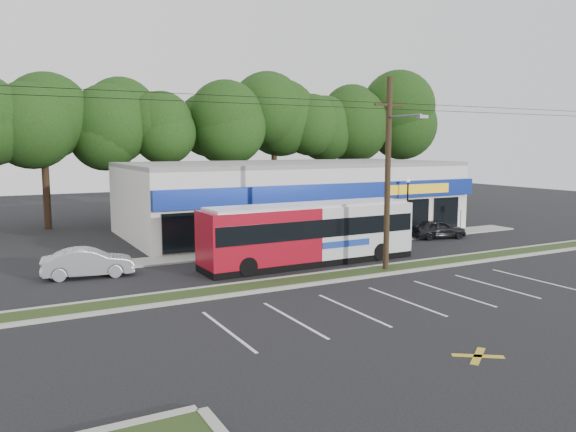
% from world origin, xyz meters
% --- Properties ---
extents(ground, '(120.00, 120.00, 0.00)m').
position_xyz_m(ground, '(0.00, 0.00, 0.00)').
color(ground, black).
rests_on(ground, ground).
extents(grass_strip, '(40.00, 1.60, 0.12)m').
position_xyz_m(grass_strip, '(0.00, 1.00, 0.06)').
color(grass_strip, '#243616').
rests_on(grass_strip, ground).
extents(curb_south, '(40.00, 0.25, 0.14)m').
position_xyz_m(curb_south, '(0.00, 0.15, 0.07)').
color(curb_south, '#9E9E93').
rests_on(curb_south, ground).
extents(curb_north, '(40.00, 0.25, 0.14)m').
position_xyz_m(curb_north, '(0.00, 1.85, 0.07)').
color(curb_north, '#9E9E93').
rests_on(curb_north, ground).
extents(sidewalk, '(32.00, 2.20, 0.10)m').
position_xyz_m(sidewalk, '(5.00, 9.00, 0.05)').
color(sidewalk, '#9E9E93').
rests_on(sidewalk, ground).
extents(strip_mall, '(25.00, 12.55, 5.30)m').
position_xyz_m(strip_mall, '(5.50, 15.91, 2.65)').
color(strip_mall, silver).
rests_on(strip_mall, ground).
extents(utility_pole, '(50.00, 2.77, 10.00)m').
position_xyz_m(utility_pole, '(2.83, 0.93, 5.41)').
color(utility_pole, black).
rests_on(utility_pole, ground).
extents(lamp_post, '(0.30, 0.30, 4.25)m').
position_xyz_m(lamp_post, '(11.00, 8.80, 2.67)').
color(lamp_post, black).
rests_on(lamp_post, ground).
extents(sign_post, '(0.45, 0.10, 2.23)m').
position_xyz_m(sign_post, '(16.00, 8.57, 1.56)').
color(sign_post, '#59595E').
rests_on(sign_post, ground).
extents(tree_line, '(46.76, 6.76, 11.83)m').
position_xyz_m(tree_line, '(4.00, 26.00, 8.42)').
color(tree_line, black).
rests_on(tree_line, ground).
extents(metrobus, '(12.58, 2.83, 3.37)m').
position_xyz_m(metrobus, '(0.43, 4.50, 1.79)').
color(metrobus, maroon).
rests_on(metrobus, ground).
extents(car_dark, '(4.21, 2.34, 1.35)m').
position_xyz_m(car_dark, '(12.81, 7.59, 0.68)').
color(car_dark, black).
rests_on(car_dark, ground).
extents(car_silver, '(4.60, 2.16, 1.46)m').
position_xyz_m(car_silver, '(-11.00, 7.00, 0.73)').
color(car_silver, '#A4A6AC').
rests_on(car_silver, ground).
extents(pedestrian_a, '(0.67, 0.59, 1.55)m').
position_xyz_m(pedestrian_a, '(5.05, 6.81, 0.77)').
color(pedestrian_a, silver).
rests_on(pedestrian_a, ground).
extents(pedestrian_b, '(0.93, 0.75, 1.80)m').
position_xyz_m(pedestrian_b, '(6.81, 6.00, 0.90)').
color(pedestrian_b, beige).
rests_on(pedestrian_b, ground).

